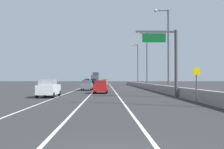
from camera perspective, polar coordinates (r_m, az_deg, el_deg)
ground_plane at (r=71.06m, az=-1.32°, el=-2.54°), size 320.00×320.00×0.00m
lane_stripe_left at (r=62.30m, az=-6.39°, el=-2.76°), size 0.16×130.00×0.00m
lane_stripe_center at (r=62.09m, az=-3.17°, el=-2.77°), size 0.16×130.00×0.00m
lane_stripe_right at (r=62.08m, az=0.07°, el=-2.78°), size 0.16×130.00×0.00m
jersey_barrier_right at (r=47.81m, az=8.83°, el=-2.68°), size 0.60×120.00×1.10m
overhead_sign_gantry at (r=31.68m, az=11.64°, el=3.96°), size 4.68×0.36×7.50m
speed_advisory_sign at (r=24.18m, az=16.84°, el=-1.56°), size 0.60×0.11×3.00m
lamp_post_right_second at (r=40.60m, az=11.12°, el=5.78°), size 2.14×0.44×11.97m
lamp_post_right_third at (r=60.36m, az=6.94°, el=3.60°), size 2.14×0.44×11.97m
lamp_post_right_fourth at (r=80.38m, az=5.13°, el=2.48°), size 2.14×0.44×11.97m
car_red_0 at (r=39.66m, az=-2.31°, el=-2.52°), size 2.06×4.44×1.85m
car_white_1 at (r=32.08m, az=-12.81°, el=-2.77°), size 2.04×4.45×1.99m
car_blue_2 at (r=102.10m, az=-5.11°, el=-1.45°), size 2.04×4.73×2.05m
car_black_3 at (r=85.45m, az=-3.77°, el=-1.57°), size 2.07×4.38×2.03m
car_yellow_4 at (r=85.61m, az=-1.56°, el=-1.60°), size 1.90×4.69×1.95m
car_gray_5 at (r=50.29m, az=-5.12°, el=-2.17°), size 1.96×4.48×1.85m
box_truck at (r=98.45m, az=-3.39°, el=-0.91°), size 2.67×8.23×4.35m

